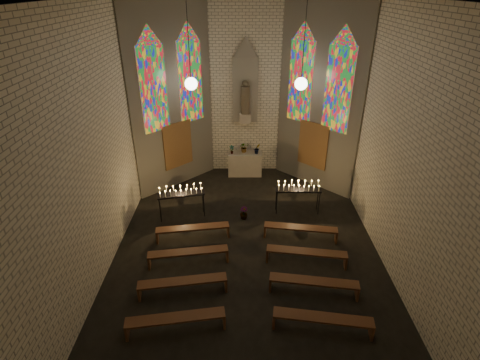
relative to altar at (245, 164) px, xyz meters
name	(u,v)px	position (x,y,z in m)	size (l,w,h in m)	color
floor	(247,257)	(0.00, -5.45, -0.50)	(12.00, 12.00, 0.00)	black
room	(246,104)	(0.00, -2.08, 3.22)	(8.22, 12.43, 7.00)	beige
altar	(245,164)	(0.00, 0.00, 0.00)	(1.40, 0.60, 1.00)	#B6AA94
flower_vase_left	(232,150)	(-0.55, -0.09, 0.69)	(0.20, 0.13, 0.38)	#4C723F
flower_vase_center	(244,147)	(-0.04, 0.10, 0.72)	(0.39, 0.34, 0.43)	#4C723F
flower_vase_right	(257,149)	(0.50, -0.06, 0.72)	(0.25, 0.20, 0.45)	#4C723F
aisle_flower_pot	(244,213)	(-0.08, -3.40, -0.27)	(0.26, 0.26, 0.46)	#4C723F
votive_stand_left	(181,192)	(-2.22, -3.28, 0.50)	(1.64, 0.72, 1.17)	black
votive_stand_right	(298,188)	(1.82, -2.97, 0.50)	(1.59, 0.40, 1.16)	black
pew_left_0	(193,229)	(-1.72, -4.54, -0.14)	(2.33, 0.66, 0.44)	#502C16
pew_right_0	(301,229)	(1.72, -4.54, -0.14)	(2.33, 0.66, 0.44)	#502C16
pew_left_1	(188,253)	(-1.72, -5.74, -0.14)	(2.33, 0.66, 0.44)	#502C16
pew_right_1	(306,253)	(1.72, -5.74, -0.14)	(2.33, 0.66, 0.44)	#502C16
pew_left_2	(183,283)	(-1.72, -6.94, -0.14)	(2.33, 0.66, 0.44)	#502C16
pew_right_2	(314,283)	(1.72, -6.94, -0.14)	(2.33, 0.66, 0.44)	#502C16
pew_left_3	(176,319)	(-1.72, -8.14, -0.14)	(2.33, 0.66, 0.44)	#502C16
pew_right_3	(323,319)	(1.72, -8.14, -0.14)	(2.33, 0.66, 0.44)	#502C16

